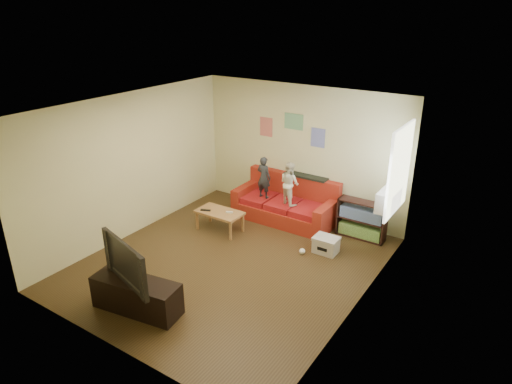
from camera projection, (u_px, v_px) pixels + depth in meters
The scene contains 17 objects.
room_shell at pixel (229, 191), 7.34m from camera, with size 4.52×5.02×2.72m.
sofa at pixel (287, 205), 9.38m from camera, with size 2.07×0.95×0.91m.
child_a at pixel (264, 177), 9.26m from camera, with size 0.32×0.21×0.87m, color #25292E.
child_b at pixel (290, 183), 8.96m from camera, with size 0.42×0.33×0.87m, color silver.
coffee_table at pixel (220, 214), 8.86m from camera, with size 0.90×0.50×0.41m.
remote at pixel (206, 210), 8.87m from camera, with size 0.20×0.05×0.02m, color black.
game_controller at pixel (229, 212), 8.77m from camera, with size 0.13×0.04×0.03m, color silver.
bookshelf at pixel (361, 221), 8.61m from camera, with size 0.92×0.28×0.74m.
window at pixel (399, 170), 7.38m from camera, with size 0.04×1.08×1.48m, color white.
ac_unit at pixel (388, 200), 7.65m from camera, with size 0.28×0.55×0.35m, color #B7B2A3.
artwork_left at pixel (266, 127), 9.54m from camera, with size 0.30×0.01×0.40m, color #D87266.
artwork_center at pixel (294, 122), 9.13m from camera, with size 0.42×0.01×0.32m, color #72B27F.
artwork_right at pixel (318, 138), 8.95m from camera, with size 0.30×0.01×0.38m, color #727FCC.
file_box at pixel (326, 245), 8.14m from camera, with size 0.44×0.33×0.30m.
tv_stand at pixel (137, 295), 6.57m from camera, with size 1.32×0.44×0.50m, color black.
television at pixel (133, 260), 6.35m from camera, with size 1.16×0.15×0.67m, color black.
tissue at pixel (302, 251), 8.12m from camera, with size 0.11×0.11×0.11m, color white.
Camera 1 is at (4.09, -5.44, 4.14)m, focal length 32.00 mm.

